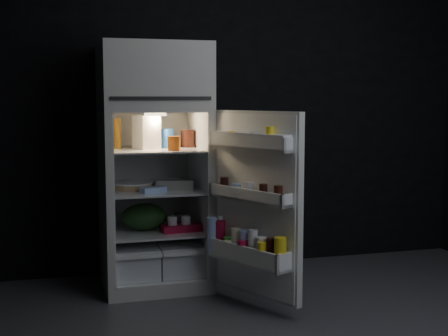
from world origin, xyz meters
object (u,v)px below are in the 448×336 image
object	(u,v)px
fridge_door	(253,208)
egg_carton	(175,185)
refrigerator	(153,158)
milk_jug	(146,132)
yogurt_tray	(180,228)

from	to	relation	value
fridge_door	egg_carton	size ratio (longest dim) A/B	4.52
refrigerator	milk_jug	bearing A→B (deg)	-143.63
refrigerator	yogurt_tray	xyz separation A→B (m)	(0.17, -0.14, -0.50)
egg_carton	yogurt_tray	bearing A→B (deg)	-44.02
egg_carton	fridge_door	bearing A→B (deg)	-41.52
egg_carton	yogurt_tray	world-z (taller)	egg_carton
refrigerator	milk_jug	distance (m)	0.20
fridge_door	milk_jug	world-z (taller)	fridge_door
refrigerator	fridge_door	distance (m)	0.94
refrigerator	yogurt_tray	distance (m)	0.55
milk_jug	egg_carton	xyz separation A→B (m)	(0.20, -0.06, -0.38)
egg_carton	yogurt_tray	xyz separation A→B (m)	(0.03, -0.05, -0.31)
refrigerator	fridge_door	xyz separation A→B (m)	(0.54, -0.71, -0.28)
milk_jug	egg_carton	distance (m)	0.44
refrigerator	egg_carton	bearing A→B (deg)	-34.30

